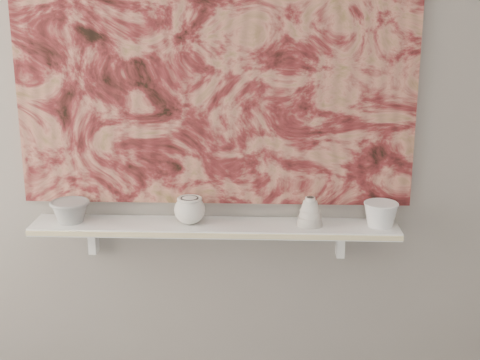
{
  "coord_description": "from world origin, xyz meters",
  "views": [
    {
      "loc": [
        0.19,
        -0.9,
        1.78
      ],
      "look_at": [
        0.1,
        1.49,
        1.11
      ],
      "focal_mm": 50.0,
      "sensor_mm": 36.0,
      "label": 1
    }
  ],
  "objects_px": {
    "cup_cream": "(190,210)",
    "bowl_grey": "(70,211)",
    "bowl_white": "(381,214)",
    "painting": "(214,60)",
    "shelf": "(215,227)",
    "bell_vessel": "(310,211)"
  },
  "relations": [
    {
      "from": "shelf",
      "to": "bowl_grey",
      "type": "distance_m",
      "value": 0.56
    },
    {
      "from": "bell_vessel",
      "to": "bowl_grey",
      "type": "bearing_deg",
      "value": 180.0
    },
    {
      "from": "shelf",
      "to": "painting",
      "type": "bearing_deg",
      "value": 90.0
    },
    {
      "from": "painting",
      "to": "cup_cream",
      "type": "distance_m",
      "value": 0.57
    },
    {
      "from": "shelf",
      "to": "bowl_white",
      "type": "height_order",
      "value": "bowl_white"
    },
    {
      "from": "bowl_grey",
      "to": "painting",
      "type": "bearing_deg",
      "value": 8.25
    },
    {
      "from": "shelf",
      "to": "bowl_white",
      "type": "bearing_deg",
      "value": 0.0
    },
    {
      "from": "shelf",
      "to": "bowl_grey",
      "type": "bearing_deg",
      "value": 180.0
    },
    {
      "from": "cup_cream",
      "to": "bowl_grey",
      "type": "bearing_deg",
      "value": 180.0
    },
    {
      "from": "bowl_white",
      "to": "painting",
      "type": "bearing_deg",
      "value": 172.7
    },
    {
      "from": "painting",
      "to": "bowl_grey",
      "type": "relative_size",
      "value": 9.95
    },
    {
      "from": "shelf",
      "to": "bowl_white",
      "type": "relative_size",
      "value": 10.72
    },
    {
      "from": "bell_vessel",
      "to": "bowl_white",
      "type": "distance_m",
      "value": 0.27
    },
    {
      "from": "cup_cream",
      "to": "bowl_white",
      "type": "height_order",
      "value": "cup_cream"
    },
    {
      "from": "painting",
      "to": "bowl_white",
      "type": "bearing_deg",
      "value": -7.3
    },
    {
      "from": "shelf",
      "to": "bowl_white",
      "type": "xyz_separation_m",
      "value": [
        0.63,
        0.0,
        0.06
      ]
    },
    {
      "from": "bowl_grey",
      "to": "bowl_white",
      "type": "relative_size",
      "value": 1.15
    },
    {
      "from": "shelf",
      "to": "painting",
      "type": "height_order",
      "value": "painting"
    },
    {
      "from": "painting",
      "to": "bell_vessel",
      "type": "xyz_separation_m",
      "value": [
        0.36,
        -0.08,
        -0.55
      ]
    },
    {
      "from": "bell_vessel",
      "to": "bowl_white",
      "type": "xyz_separation_m",
      "value": [
        0.27,
        0.0,
        -0.01
      ]
    },
    {
      "from": "shelf",
      "to": "bell_vessel",
      "type": "height_order",
      "value": "bell_vessel"
    },
    {
      "from": "cup_cream",
      "to": "bell_vessel",
      "type": "xyz_separation_m",
      "value": [
        0.46,
        0.0,
        0.0
      ]
    }
  ]
}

